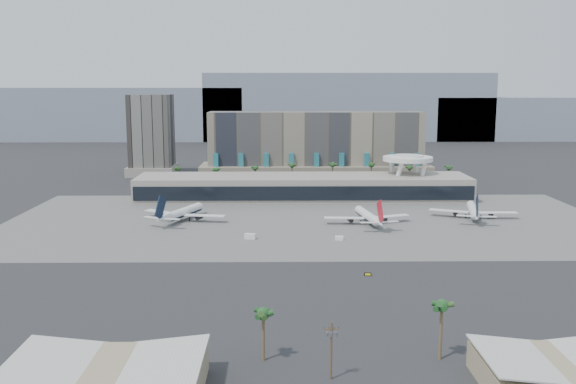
{
  "coord_description": "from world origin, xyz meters",
  "views": [
    {
      "loc": [
        -12.28,
        -216.46,
        58.35
      ],
      "look_at": [
        -8.73,
        40.0,
        15.26
      ],
      "focal_mm": 40.0,
      "sensor_mm": 36.0,
      "label": 1
    }
  ],
  "objects_px": {
    "service_vehicle_a": "(250,236)",
    "taxiway_sign": "(368,274)",
    "airliner_centre": "(368,216)",
    "utility_pole": "(331,345)",
    "airliner_left": "(182,213)",
    "service_vehicle_b": "(339,238)",
    "airliner_right": "(473,211)"
  },
  "relations": [
    {
      "from": "service_vehicle_b",
      "to": "taxiway_sign",
      "type": "height_order",
      "value": "service_vehicle_b"
    },
    {
      "from": "airliner_left",
      "to": "airliner_centre",
      "type": "xyz_separation_m",
      "value": [
        79.78,
        -7.57,
        -0.15
      ]
    },
    {
      "from": "airliner_centre",
      "to": "airliner_left",
      "type": "bearing_deg",
      "value": 165.65
    },
    {
      "from": "airliner_centre",
      "to": "service_vehicle_b",
      "type": "relative_size",
      "value": 12.82
    },
    {
      "from": "utility_pole",
      "to": "service_vehicle_a",
      "type": "distance_m",
      "value": 120.59
    },
    {
      "from": "service_vehicle_a",
      "to": "taxiway_sign",
      "type": "height_order",
      "value": "service_vehicle_a"
    },
    {
      "from": "airliner_right",
      "to": "airliner_centre",
      "type": "bearing_deg",
      "value": -155.1
    },
    {
      "from": "utility_pole",
      "to": "airliner_right",
      "type": "bearing_deg",
      "value": 64.18
    },
    {
      "from": "taxiway_sign",
      "to": "service_vehicle_b",
      "type": "bearing_deg",
      "value": 105.45
    },
    {
      "from": "airliner_left",
      "to": "service_vehicle_b",
      "type": "height_order",
      "value": "airliner_left"
    },
    {
      "from": "service_vehicle_a",
      "to": "airliner_left",
      "type": "bearing_deg",
      "value": 146.96
    },
    {
      "from": "airliner_right",
      "to": "utility_pole",
      "type": "bearing_deg",
      "value": -103.56
    },
    {
      "from": "airliner_left",
      "to": "taxiway_sign",
      "type": "distance_m",
      "value": 107.75
    },
    {
      "from": "utility_pole",
      "to": "service_vehicle_b",
      "type": "distance_m",
      "value": 117.03
    },
    {
      "from": "airliner_centre",
      "to": "service_vehicle_a",
      "type": "height_order",
      "value": "airliner_centre"
    },
    {
      "from": "utility_pole",
      "to": "taxiway_sign",
      "type": "bearing_deg",
      "value": 76.37
    },
    {
      "from": "service_vehicle_b",
      "to": "airliner_right",
      "type": "bearing_deg",
      "value": 31.13
    },
    {
      "from": "utility_pole",
      "to": "taxiway_sign",
      "type": "distance_m",
      "value": 72.46
    },
    {
      "from": "taxiway_sign",
      "to": "airliner_centre",
      "type": "bearing_deg",
      "value": 91.92
    },
    {
      "from": "utility_pole",
      "to": "airliner_left",
      "type": "relative_size",
      "value": 0.31
    },
    {
      "from": "service_vehicle_b",
      "to": "service_vehicle_a",
      "type": "bearing_deg",
      "value": 175.1
    },
    {
      "from": "airliner_centre",
      "to": "service_vehicle_b",
      "type": "distance_m",
      "value": 32.42
    },
    {
      "from": "airliner_centre",
      "to": "service_vehicle_a",
      "type": "distance_m",
      "value": 55.47
    },
    {
      "from": "airliner_centre",
      "to": "service_vehicle_a",
      "type": "xyz_separation_m",
      "value": [
        -48.75,
        -26.35,
        -2.34
      ]
    },
    {
      "from": "airliner_left",
      "to": "airliner_centre",
      "type": "distance_m",
      "value": 80.14
    },
    {
      "from": "utility_pole",
      "to": "service_vehicle_b",
      "type": "relative_size",
      "value": 3.99
    },
    {
      "from": "taxiway_sign",
      "to": "airliner_right",
      "type": "bearing_deg",
      "value": 65.48
    },
    {
      "from": "airliner_left",
      "to": "airliner_centre",
      "type": "relative_size",
      "value": 0.99
    },
    {
      "from": "airliner_centre",
      "to": "utility_pole",
      "type": "bearing_deg",
      "value": -109.61
    },
    {
      "from": "service_vehicle_a",
      "to": "taxiway_sign",
      "type": "distance_m",
      "value": 61.8
    },
    {
      "from": "airliner_right",
      "to": "service_vehicle_b",
      "type": "height_order",
      "value": "airliner_right"
    },
    {
      "from": "utility_pole",
      "to": "airliner_right",
      "type": "relative_size",
      "value": 0.31
    }
  ]
}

